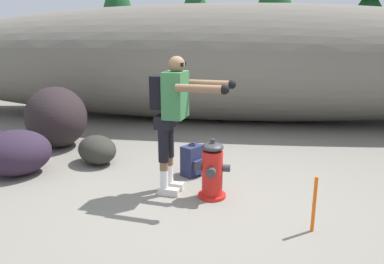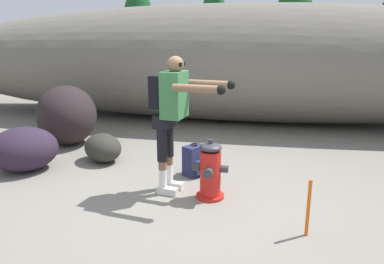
{
  "view_description": "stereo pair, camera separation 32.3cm",
  "coord_description": "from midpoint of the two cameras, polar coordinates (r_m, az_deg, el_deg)",
  "views": [
    {
      "loc": [
        0.58,
        -4.32,
        1.98
      ],
      "look_at": [
        -0.09,
        0.29,
        0.75
      ],
      "focal_mm": 34.91,
      "sensor_mm": 36.0,
      "label": 1
    },
    {
      "loc": [
        0.9,
        -4.26,
        1.98
      ],
      "look_at": [
        -0.09,
        0.29,
        0.75
      ],
      "focal_mm": 34.91,
      "sensor_mm": 36.0,
      "label": 2
    }
  ],
  "objects": [
    {
      "name": "fire_hydrant",
      "position": [
        4.61,
        4.84,
        -6.05
      ],
      "size": [
        0.44,
        0.39,
        0.75
      ],
      "color": "red",
      "rests_on": "ground_plane"
    },
    {
      "name": "boulder_large",
      "position": [
        7.14,
        -17.38,
        2.48
      ],
      "size": [
        1.57,
        1.64,
        1.08
      ],
      "primitive_type": "ellipsoid",
      "rotation": [
        0.0,
        0.0,
        5.25
      ],
      "color": "black",
      "rests_on": "ground_plane"
    },
    {
      "name": "ground_plane",
      "position": [
        4.79,
        2.23,
        -9.88
      ],
      "size": [
        56.0,
        56.0,
        0.04
      ],
      "primitive_type": "cube",
      "color": "slate"
    },
    {
      "name": "utility_worker",
      "position": [
        4.55,
        -0.93,
        3.66
      ],
      "size": [
        1.02,
        0.61,
        1.73
      ],
      "rotation": [
        0.0,
        0.0,
        -0.14
      ],
      "color": "beige",
      "rests_on": "ground_plane"
    },
    {
      "name": "boulder_mid",
      "position": [
        5.97,
        -22.96,
        -2.46
      ],
      "size": [
        1.28,
        1.24,
        0.66
      ],
      "primitive_type": "ellipsoid",
      "rotation": [
        0.0,
        0.0,
        3.77
      ],
      "color": "#2B1F30",
      "rests_on": "ground_plane"
    },
    {
      "name": "boulder_small",
      "position": [
        6.06,
        -11.98,
        -2.38
      ],
      "size": [
        0.89,
        0.88,
        0.44
      ],
      "primitive_type": "ellipsoid",
      "rotation": [
        0.0,
        0.0,
        5.56
      ],
      "color": "#2C2C26",
      "rests_on": "ground_plane"
    },
    {
      "name": "spare_backpack",
      "position": [
        5.36,
        2.12,
        -4.43
      ],
      "size": [
        0.36,
        0.36,
        0.47
      ],
      "rotation": [
        0.0,
        0.0,
        5.71
      ],
      "color": "#23284C",
      "rests_on": "ground_plane"
    },
    {
      "name": "dirt_embankment",
      "position": [
        8.79,
        7.45,
        10.4
      ],
      "size": [
        16.69,
        3.2,
        2.64
      ],
      "primitive_type": "ellipsoid",
      "color": "#666056",
      "rests_on": "ground_plane"
    },
    {
      "name": "pine_tree_center",
      "position": [
        15.47,
        15.96,
        16.95
      ],
      "size": [
        2.02,
        2.02,
        5.01
      ],
      "color": "#47331E",
      "rests_on": "ground_plane"
    },
    {
      "name": "survey_stake",
      "position": [
        4.01,
        19.62,
        -10.93
      ],
      "size": [
        0.04,
        0.04,
        0.6
      ],
      "primitive_type": "cylinder",
      "color": "#E55914",
      "rests_on": "ground_plane"
    }
  ]
}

